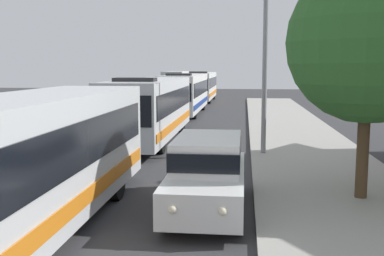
# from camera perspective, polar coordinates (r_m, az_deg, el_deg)

# --- Properties ---
(bus_lead) EXTENTS (2.58, 10.84, 3.21)m
(bus_lead) POSITION_cam_1_polar(r_m,az_deg,el_deg) (10.46, -19.78, -3.77)
(bus_lead) COLOR silver
(bus_lead) RESTS_ON ground_plane
(bus_second_in_line) EXTENTS (2.58, 11.18, 3.21)m
(bus_second_in_line) POSITION_cam_1_polar(r_m,az_deg,el_deg) (23.05, -5.07, 2.61)
(bus_second_in_line) COLOR silver
(bus_second_in_line) RESTS_ON ground_plane
(bus_middle) EXTENTS (2.58, 11.83, 3.21)m
(bus_middle) POSITION_cam_1_polar(r_m,az_deg,el_deg) (36.24, -0.83, 4.42)
(bus_middle) COLOR silver
(bus_middle) RESTS_ON ground_plane
(bus_fourth_in_line) EXTENTS (2.58, 11.29, 3.21)m
(bus_fourth_in_line) POSITION_cam_1_polar(r_m,az_deg,el_deg) (49.76, 1.17, 5.27)
(bus_fourth_in_line) COLOR silver
(bus_fourth_in_line) RESTS_ON ground_plane
(white_suv) EXTENTS (1.86, 4.98, 1.90)m
(white_suv) POSITION_cam_1_polar(r_m,az_deg,el_deg) (11.81, 1.94, -5.32)
(white_suv) COLOR white
(white_suv) RESTS_ON ground_plane
(box_truck_oncoming) EXTENTS (2.35, 7.86, 3.15)m
(box_truck_oncoming) POSITION_cam_1_polar(r_m,az_deg,el_deg) (52.60, -2.18, 5.41)
(box_truck_oncoming) COLOR black
(box_truck_oncoming) RESTS_ON ground_plane
(streetlamp_mid) EXTENTS (5.69, 0.28, 8.58)m
(streetlamp_mid) POSITION_cam_1_polar(r_m,az_deg,el_deg) (19.04, 9.07, 12.58)
(streetlamp_mid) COLOR gray
(streetlamp_mid) RESTS_ON sidewalk
(roadside_tree) EXTENTS (4.24, 4.24, 6.26)m
(roadside_tree) POSITION_cam_1_polar(r_m,az_deg,el_deg) (13.05, 20.87, 9.78)
(roadside_tree) COLOR #4C3823
(roadside_tree) RESTS_ON sidewalk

